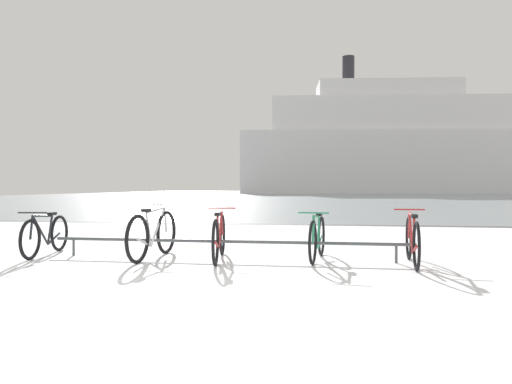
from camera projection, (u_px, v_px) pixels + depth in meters
name	position (u px, v px, depth m)	size (l,w,h in m)	color
ground	(314.00, 196.00, 57.63)	(80.00, 132.00, 0.08)	white
bike_rack	(227.00, 242.00, 7.41)	(5.77, 0.07, 0.31)	#4C5156
bicycle_0	(46.00, 235.00, 7.83)	(0.46, 1.65, 0.75)	black
bicycle_1	(153.00, 234.00, 7.50)	(0.46, 1.80, 0.85)	black
bicycle_2	(219.00, 237.00, 7.32)	(0.46, 1.75, 0.80)	black
bicycle_3	(317.00, 238.00, 7.33)	(0.46, 1.61, 0.77)	black
bicycle_4	(412.00, 240.00, 6.86)	(0.46, 1.74, 0.80)	black
ferry_ship	(392.00, 147.00, 79.85)	(52.71, 16.82, 23.36)	white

